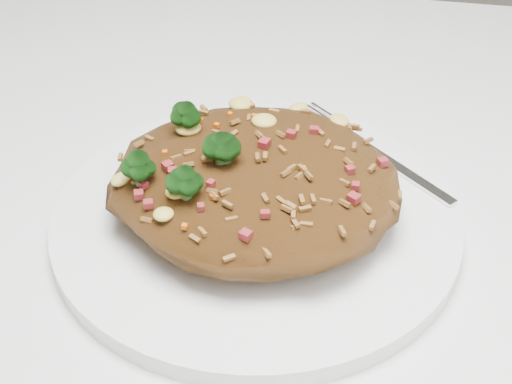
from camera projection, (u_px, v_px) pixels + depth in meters
The scene contains 4 objects.
dining_table at pixel (248, 293), 0.57m from camera, with size 1.20×0.80×0.75m.
plate at pixel (256, 217), 0.50m from camera, with size 0.28×0.28×0.01m, color white.
fried_rice at pixel (254, 173), 0.47m from camera, with size 0.20×0.18×0.07m.
fork at pixel (379, 155), 0.54m from camera, with size 0.13×0.12×0.00m.
Camera 1 is at (0.08, -0.39, 1.08)m, focal length 50.00 mm.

